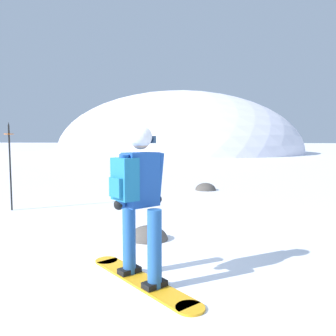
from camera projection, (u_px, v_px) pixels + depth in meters
name	position (u px, v px, depth m)	size (l,w,h in m)	color
ground_plane	(110.00, 269.00, 4.02)	(300.00, 300.00, 0.00)	white
ridge_peak_main	(178.00, 153.00, 39.93)	(28.42, 25.58, 14.28)	white
snowboarder_main	(138.00, 200.00, 3.57)	(1.48, 1.27, 1.71)	orange
piste_marker_near	(10.00, 160.00, 7.29)	(0.20, 0.20, 1.94)	black
rock_dark	(206.00, 190.00, 10.30)	(0.64, 0.55, 0.45)	#4C4742
rock_mid	(148.00, 239.00, 5.21)	(0.62, 0.53, 0.44)	#4C4742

